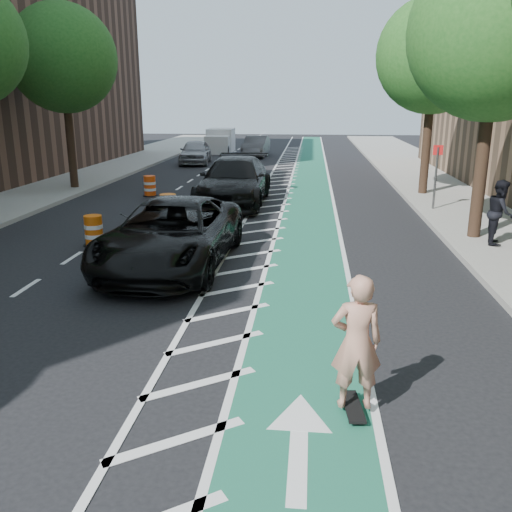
# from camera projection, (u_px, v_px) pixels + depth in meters

# --- Properties ---
(ground) EXTENTS (120.00, 120.00, 0.00)m
(ground) POSITION_uv_depth(u_px,v_px,m) (131.00, 340.00, 9.46)
(ground) COLOR black
(ground) RESTS_ON ground
(bike_lane) EXTENTS (2.00, 90.00, 0.01)m
(bike_lane) POSITION_uv_depth(u_px,v_px,m) (308.00, 221.00, 18.72)
(bike_lane) COLOR #1A5C4C
(bike_lane) RESTS_ON ground
(buffer_strip) EXTENTS (1.40, 90.00, 0.01)m
(buffer_strip) POSITION_uv_depth(u_px,v_px,m) (265.00, 220.00, 18.87)
(buffer_strip) COLOR silver
(buffer_strip) RESTS_ON ground
(sidewalk_right) EXTENTS (5.00, 90.00, 0.15)m
(sidewalk_right) POSITION_uv_depth(u_px,v_px,m) (504.00, 223.00, 18.07)
(sidewalk_right) COLOR gray
(sidewalk_right) RESTS_ON ground
(curb_right) EXTENTS (0.12, 90.00, 0.16)m
(curb_right) POSITION_uv_depth(u_px,v_px,m) (428.00, 222.00, 18.31)
(curb_right) COLOR gray
(curb_right) RESTS_ON ground
(curb_left) EXTENTS (0.12, 90.00, 0.16)m
(curb_left) POSITION_uv_depth(u_px,v_px,m) (31.00, 213.00, 19.68)
(curb_left) COLOR gray
(curb_left) RESTS_ON ground
(tree_r_c) EXTENTS (4.20, 4.20, 7.90)m
(tree_r_c) POSITION_uv_depth(u_px,v_px,m) (494.00, 34.00, 14.74)
(tree_r_c) COLOR #382619
(tree_r_c) RESTS_ON ground
(tree_r_d) EXTENTS (4.20, 4.20, 7.90)m
(tree_r_d) POSITION_uv_depth(u_px,v_px,m) (432.00, 57.00, 22.39)
(tree_r_d) COLOR #382619
(tree_r_d) RESTS_ON ground
(tree_l_d) EXTENTS (4.20, 4.20, 7.90)m
(tree_l_d) POSITION_uv_depth(u_px,v_px,m) (66.00, 59.00, 23.93)
(tree_l_d) COLOR #382619
(tree_l_d) RESTS_ON ground
(sign_post) EXTENTS (0.35, 0.08, 2.47)m
(sign_post) POSITION_uv_depth(u_px,v_px,m) (436.00, 176.00, 19.81)
(sign_post) COLOR #4C4C4C
(sign_post) RESTS_ON ground
(skateboard) EXTENTS (0.30, 0.81, 0.11)m
(skateboard) POSITION_uv_depth(u_px,v_px,m) (353.00, 407.00, 7.23)
(skateboard) COLOR black
(skateboard) RESTS_ON ground
(skateboarder) EXTENTS (0.71, 0.51, 1.84)m
(skateboarder) POSITION_uv_depth(u_px,v_px,m) (356.00, 342.00, 6.97)
(skateboarder) COLOR tan
(skateboarder) RESTS_ON skateboard
(suv_near) EXTENTS (2.96, 6.06, 1.66)m
(suv_near) POSITION_uv_depth(u_px,v_px,m) (172.00, 234.00, 13.48)
(suv_near) COLOR black
(suv_near) RESTS_ON ground
(suv_far) EXTENTS (2.62, 6.31, 1.82)m
(suv_far) POSITION_uv_depth(u_px,v_px,m) (235.00, 181.00, 21.71)
(suv_far) COLOR black
(suv_far) RESTS_ON ground
(car_silver) EXTENTS (2.26, 4.72, 1.56)m
(car_silver) POSITION_uv_depth(u_px,v_px,m) (195.00, 152.00, 35.55)
(car_silver) COLOR #96959A
(car_silver) RESTS_ON ground
(car_grey) EXTENTS (1.78, 4.62, 1.50)m
(car_grey) POSITION_uv_depth(u_px,v_px,m) (256.00, 146.00, 40.17)
(car_grey) COLOR #57565B
(car_grey) RESTS_ON ground
(pedestrian) EXTENTS (0.87, 1.01, 1.80)m
(pedestrian) POSITION_uv_depth(u_px,v_px,m) (500.00, 212.00, 14.97)
(pedestrian) COLOR black
(pedestrian) RESTS_ON sidewalk_right
(box_truck) EXTENTS (2.10, 4.46, 1.84)m
(box_truck) POSITION_uv_depth(u_px,v_px,m) (220.00, 141.00, 43.63)
(box_truck) COLOR silver
(box_truck) RESTS_ON ground
(barrel_a) EXTENTS (0.65, 0.65, 0.88)m
(barrel_a) POSITION_uv_depth(u_px,v_px,m) (94.00, 231.00, 15.48)
(barrel_a) COLOR #D9580B
(barrel_a) RESTS_ON ground
(barrel_b) EXTENTS (0.70, 0.70, 0.95)m
(barrel_b) POSITION_uv_depth(u_px,v_px,m) (168.00, 209.00, 18.59)
(barrel_b) COLOR orange
(barrel_b) RESTS_ON ground
(barrel_c) EXTENTS (0.65, 0.65, 0.88)m
(barrel_c) POSITION_uv_depth(u_px,v_px,m) (150.00, 186.00, 23.59)
(barrel_c) COLOR #F1470C
(barrel_c) RESTS_ON ground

